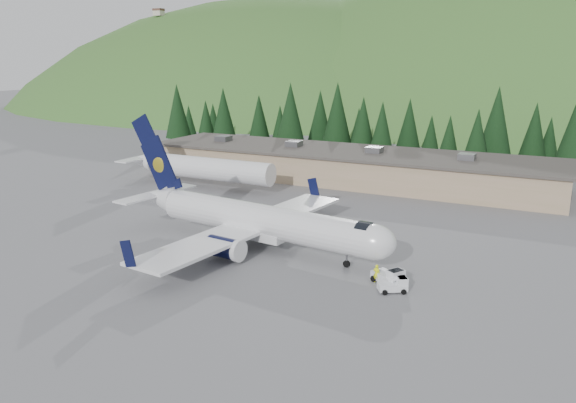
# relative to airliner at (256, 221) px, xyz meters

# --- Properties ---
(ground) EXTENTS (600.00, 600.00, 0.00)m
(ground) POSITION_rel_airliner_xyz_m (1.00, -0.12, -3.05)
(ground) COLOR slate
(airliner) EXTENTS (34.53, 32.49, 11.45)m
(airliner) POSITION_rel_airliner_xyz_m (0.00, 0.00, 0.00)
(airliner) COLOR white
(airliner) RESTS_ON ground
(second_airliner) EXTENTS (27.50, 11.00, 10.05)m
(second_airliner) POSITION_rel_airliner_xyz_m (-23.92, 21.88, 0.27)
(second_airliner) COLOR white
(second_airliner) RESTS_ON ground
(baggage_tug_a) EXTENTS (2.86, 2.48, 1.37)m
(baggage_tug_a) POSITION_rel_airliner_xyz_m (17.41, -5.12, -2.44)
(baggage_tug_a) COLOR silver
(baggage_tug_a) RESTS_ON ground
(baggage_tug_b) EXTENTS (3.52, 3.06, 1.69)m
(baggage_tug_b) POSITION_rel_airliner_xyz_m (16.52, -3.78, -2.30)
(baggage_tug_b) COLOR silver
(baggage_tug_b) RESTS_ON ground
(terminal_building) EXTENTS (71.00, 17.00, 6.10)m
(terminal_building) POSITION_rel_airliner_xyz_m (-4.01, 37.88, -0.43)
(terminal_building) COLOR #9D8860
(terminal_building) RESTS_ON ground
(ramp_worker) EXTENTS (0.66, 0.44, 1.80)m
(ramp_worker) POSITION_rel_airliner_xyz_m (15.24, -3.86, -2.15)
(ramp_worker) COLOR #F1FF0E
(ramp_worker) RESTS_ON ground
(tree_line) EXTENTS (111.07, 17.48, 14.36)m
(tree_line) POSITION_rel_airliner_xyz_m (-4.53, 59.58, 4.52)
(tree_line) COLOR black
(tree_line) RESTS_ON ground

